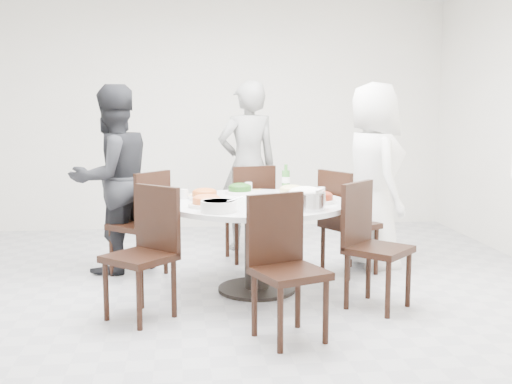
{
  "coord_description": "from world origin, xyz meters",
  "views": [
    {
      "loc": [
        -0.34,
        -4.93,
        1.55
      ],
      "look_at": [
        0.29,
        0.24,
        0.82
      ],
      "focal_mm": 45.0,
      "sensor_mm": 36.0,
      "label": 1
    }
  ],
  "objects": [
    {
      "name": "chopsticks",
      "position": [
        0.29,
        0.84,
        0.76
      ],
      "size": [
        0.24,
        0.04,
        0.01
      ],
      "primitive_type": null,
      "color": "tan",
      "rests_on": "dining_table"
    },
    {
      "name": "dish_greens",
      "position": [
        0.2,
        0.64,
        0.78
      ],
      "size": [
        0.26,
        0.26,
        0.07
      ],
      "primitive_type": "cylinder",
      "color": "white",
      "rests_on": "dining_table"
    },
    {
      "name": "dish_tofu",
      "position": [
        -0.12,
        -0.03,
        0.79
      ],
      "size": [
        0.28,
        0.28,
        0.07
      ],
      "primitive_type": "cylinder",
      "color": "white",
      "rests_on": "dining_table"
    },
    {
      "name": "chair_n",
      "position": [
        0.34,
        1.26,
        0.47
      ],
      "size": [
        0.49,
        0.49,
        0.95
      ],
      "primitive_type": "cube",
      "rotation": [
        0.0,
        0.0,
        3.33
      ],
      "color": "black",
      "rests_on": "floor"
    },
    {
      "name": "wall_front",
      "position": [
        0.0,
        -3.0,
        1.4
      ],
      "size": [
        6.0,
        0.01,
        2.8
      ],
      "primitive_type": "cube",
      "color": "white",
      "rests_on": "ground"
    },
    {
      "name": "diner_middle",
      "position": [
        0.39,
        1.74,
        0.89
      ],
      "size": [
        0.73,
        0.56,
        1.77
      ],
      "primitive_type": "imported",
      "rotation": [
        0.0,
        0.0,
        3.38
      ],
      "color": "black",
      "rests_on": "floor"
    },
    {
      "name": "soup_bowl",
      "position": [
        -0.05,
        -0.27,
        0.79
      ],
      "size": [
        0.27,
        0.27,
        0.08
      ],
      "primitive_type": "cylinder",
      "color": "white",
      "rests_on": "dining_table"
    },
    {
      "name": "floor",
      "position": [
        0.0,
        0.0,
        0.0
      ],
      "size": [
        6.0,
        6.0,
        0.01
      ],
      "primitive_type": "cube",
      "color": "#B2B3B7",
      "rests_on": "ground"
    },
    {
      "name": "chair_nw",
      "position": [
        -0.7,
        0.81,
        0.47
      ],
      "size": [
        0.59,
        0.59,
        0.95
      ],
      "primitive_type": "cube",
      "rotation": [
        0.0,
        0.0,
        3.98
      ],
      "color": "black",
      "rests_on": "floor"
    },
    {
      "name": "chair_sw",
      "position": [
        -0.62,
        -0.4,
        0.47
      ],
      "size": [
        0.59,
        0.59,
        0.95
      ],
      "primitive_type": "cube",
      "rotation": [
        0.0,
        0.0,
        5.53
      ],
      "color": "black",
      "rests_on": "floor"
    },
    {
      "name": "dish_redbrown",
      "position": [
        0.78,
        0.05,
        0.78
      ],
      "size": [
        0.27,
        0.27,
        0.07
      ],
      "primitive_type": "cylinder",
      "color": "white",
      "rests_on": "dining_table"
    },
    {
      "name": "chair_se",
      "position": [
        1.15,
        -0.37,
        0.47
      ],
      "size": [
        0.59,
        0.59,
        0.95
      ],
      "primitive_type": "cube",
      "rotation": [
        0.0,
        0.0,
        7.07
      ],
      "color": "black",
      "rests_on": "floor"
    },
    {
      "name": "tea_cups",
      "position": [
        0.28,
        0.81,
        0.79
      ],
      "size": [
        0.07,
        0.07,
        0.08
      ],
      "primitive_type": "cylinder",
      "color": "white",
      "rests_on": "dining_table"
    },
    {
      "name": "rice_bowl",
      "position": [
        0.61,
        -0.23,
        0.81
      ],
      "size": [
        0.3,
        0.3,
        0.13
      ],
      "primitive_type": "cylinder",
      "color": "silver",
      "rests_on": "dining_table"
    },
    {
      "name": "chair_s",
      "position": [
        0.37,
        -0.93,
        0.47
      ],
      "size": [
        0.54,
        0.54,
        0.95
      ],
      "primitive_type": "cube",
      "rotation": [
        0.0,
        0.0,
        6.65
      ],
      "color": "black",
      "rests_on": "floor"
    },
    {
      "name": "beverage_bottle",
      "position": [
        0.62,
        0.73,
        0.87
      ],
      "size": [
        0.07,
        0.07,
        0.25
      ],
      "primitive_type": "cylinder",
      "color": "#387F32",
      "rests_on": "dining_table"
    },
    {
      "name": "chair_ne",
      "position": [
        1.2,
        0.63,
        0.47
      ],
      "size": [
        0.57,
        0.57,
        0.95
      ],
      "primitive_type": "cube",
      "rotation": [
        0.0,
        0.0,
        2.06
      ],
      "color": "black",
      "rests_on": "floor"
    },
    {
      "name": "wall_back",
      "position": [
        0.0,
        3.0,
        1.4
      ],
      "size": [
        6.0,
        0.01,
        2.8
      ],
      "primitive_type": "cube",
      "color": "white",
      "rests_on": "ground"
    },
    {
      "name": "dining_table",
      "position": [
        0.29,
        0.19,
        0.38
      ],
      "size": [
        1.5,
        1.5,
        0.75
      ],
      "primitive_type": "cylinder",
      "color": "white",
      "rests_on": "floor"
    },
    {
      "name": "dish_pale",
      "position": [
        0.63,
        0.46,
        0.79
      ],
      "size": [
        0.27,
        0.27,
        0.07
      ],
      "primitive_type": "cylinder",
      "color": "white",
      "rests_on": "dining_table"
    },
    {
      "name": "dish_orange",
      "position": [
        -0.12,
        0.35,
        0.79
      ],
      "size": [
        0.26,
        0.26,
        0.07
      ],
      "primitive_type": "cylinder",
      "color": "white",
      "rests_on": "dining_table"
    },
    {
      "name": "diner_right",
      "position": [
        1.48,
        0.88,
        0.87
      ],
      "size": [
        0.64,
        0.9,
        1.74
      ],
      "primitive_type": "imported",
      "rotation": [
        0.0,
        0.0,
        1.68
      ],
      "color": "silver",
      "rests_on": "floor"
    },
    {
      "name": "diner_left",
      "position": [
        -0.93,
        0.98,
        0.86
      ],
      "size": [
        1.05,
        1.02,
        1.71
      ],
      "primitive_type": "imported",
      "rotation": [
        0.0,
        0.0,
        3.81
      ],
      "color": "black",
      "rests_on": "floor"
    }
  ]
}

